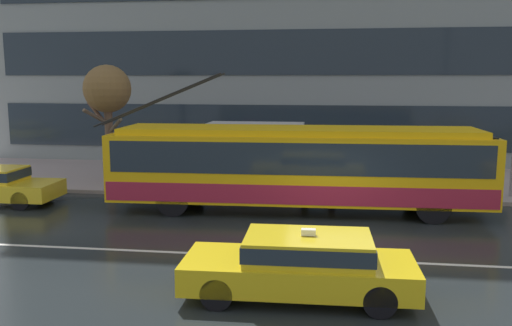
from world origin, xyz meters
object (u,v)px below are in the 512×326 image
(pedestrian_at_shelter, at_px, (334,148))
(pedestrian_approaching_curb, at_px, (305,167))
(pedestrian_waiting_by_pole, at_px, (218,141))
(street_tree_bare, at_px, (107,92))
(trolleybus, at_px, (298,165))
(pedestrian_walking_past, at_px, (219,147))
(taxi_oncoming_near, at_px, (302,263))
(bus_shelter, at_px, (256,139))

(pedestrian_at_shelter, bearing_deg, pedestrian_approaching_curb, -134.58)
(pedestrian_waiting_by_pole, bearing_deg, pedestrian_at_shelter, -14.76)
(street_tree_bare, bearing_deg, trolleybus, -23.15)
(pedestrian_approaching_curb, height_order, pedestrian_walking_past, pedestrian_walking_past)
(taxi_oncoming_near, bearing_deg, pedestrian_approaching_curb, 92.40)
(pedestrian_walking_past, xyz_separation_m, street_tree_bare, (-4.65, 0.67, 2.05))
(trolleybus, height_order, pedestrian_waiting_by_pole, trolleybus)
(taxi_oncoming_near, distance_m, pedestrian_approaching_curb, 9.22)
(pedestrian_approaching_curb, bearing_deg, street_tree_bare, 171.28)
(pedestrian_at_shelter, xyz_separation_m, street_tree_bare, (-8.99, 0.16, 2.09))
(pedestrian_at_shelter, xyz_separation_m, pedestrian_approaching_curb, (-1.04, -1.06, -0.57))
(pedestrian_walking_past, bearing_deg, pedestrian_waiting_by_pole, 102.98)
(taxi_oncoming_near, distance_m, pedestrian_walking_past, 10.48)
(trolleybus, bearing_deg, bus_shelter, 117.45)
(trolleybus, xyz_separation_m, pedestrian_approaching_curb, (0.14, 2.12, -0.40))
(bus_shelter, relative_size, pedestrian_walking_past, 1.88)
(pedestrian_approaching_curb, bearing_deg, pedestrian_walking_past, 170.53)
(pedestrian_walking_past, relative_size, street_tree_bare, 0.42)
(trolleybus, distance_m, taxi_oncoming_near, 7.15)
(pedestrian_approaching_curb, relative_size, street_tree_bare, 0.35)
(pedestrian_approaching_curb, distance_m, pedestrian_waiting_by_pole, 4.40)
(bus_shelter, xyz_separation_m, pedestrian_at_shelter, (3.04, -0.40, -0.28))
(bus_shelter, relative_size, pedestrian_approaching_curb, 2.23)
(street_tree_bare, bearing_deg, pedestrian_waiting_by_pole, 14.33)
(taxi_oncoming_near, height_order, pedestrian_waiting_by_pole, pedestrian_waiting_by_pole)
(pedestrian_waiting_by_pole, height_order, street_tree_bare, street_tree_bare)
(trolleybus, bearing_deg, pedestrian_approaching_curb, 86.12)
(pedestrian_approaching_curb, distance_m, pedestrian_walking_past, 3.40)
(street_tree_bare, bearing_deg, pedestrian_at_shelter, -1.04)
(pedestrian_at_shelter, bearing_deg, taxi_oncoming_near, -93.65)
(pedestrian_at_shelter, xyz_separation_m, pedestrian_waiting_by_pole, (-4.74, 1.25, 0.05))
(pedestrian_at_shelter, relative_size, pedestrian_approaching_curb, 1.21)
(pedestrian_at_shelter, distance_m, pedestrian_waiting_by_pole, 4.90)
(trolleybus, bearing_deg, street_tree_bare, 156.85)
(pedestrian_approaching_curb, height_order, street_tree_bare, street_tree_bare)
(pedestrian_walking_past, distance_m, street_tree_bare, 5.13)
(trolleybus, height_order, taxi_oncoming_near, trolleybus)
(trolleybus, distance_m, pedestrian_approaching_curb, 2.16)
(pedestrian_at_shelter, relative_size, street_tree_bare, 0.43)
(bus_shelter, bearing_deg, pedestrian_at_shelter, -7.48)
(pedestrian_waiting_by_pole, bearing_deg, pedestrian_walking_past, -77.02)
(pedestrian_walking_past, distance_m, pedestrian_waiting_by_pole, 1.80)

